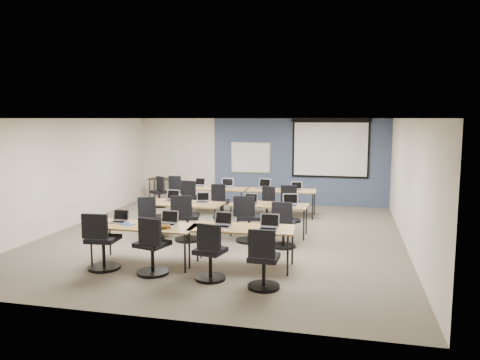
% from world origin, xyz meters
% --- Properties ---
extents(floor, '(8.00, 9.00, 0.02)m').
position_xyz_m(floor, '(0.00, 0.00, 0.00)').
color(floor, '#6B6354').
rests_on(floor, ground).
extents(ceiling, '(8.00, 9.00, 0.02)m').
position_xyz_m(ceiling, '(0.00, 0.00, 2.70)').
color(ceiling, white).
rests_on(ceiling, ground).
extents(wall_back, '(8.00, 0.04, 2.70)m').
position_xyz_m(wall_back, '(0.00, 4.50, 1.35)').
color(wall_back, beige).
rests_on(wall_back, ground).
extents(wall_front, '(8.00, 0.04, 2.70)m').
position_xyz_m(wall_front, '(0.00, -4.50, 1.35)').
color(wall_front, beige).
rests_on(wall_front, ground).
extents(wall_left, '(0.04, 9.00, 2.70)m').
position_xyz_m(wall_left, '(-4.00, 0.00, 1.35)').
color(wall_left, beige).
rests_on(wall_left, ground).
extents(wall_right, '(0.04, 9.00, 2.70)m').
position_xyz_m(wall_right, '(4.00, 0.00, 1.35)').
color(wall_right, beige).
rests_on(wall_right, ground).
extents(blue_accent_panel, '(5.50, 0.04, 2.70)m').
position_xyz_m(blue_accent_panel, '(1.25, 4.47, 1.35)').
color(blue_accent_panel, '#3D5977').
rests_on(blue_accent_panel, wall_back).
extents(whiteboard, '(1.28, 0.03, 0.98)m').
position_xyz_m(whiteboard, '(-0.30, 4.43, 1.45)').
color(whiteboard, silver).
rests_on(whiteboard, wall_back).
extents(projector_screen, '(2.40, 0.10, 1.82)m').
position_xyz_m(projector_screen, '(2.20, 4.41, 1.89)').
color(projector_screen, black).
rests_on(projector_screen, wall_back).
extents(training_table_front_left, '(1.94, 0.81, 0.73)m').
position_xyz_m(training_table_front_left, '(-0.89, -2.29, 0.69)').
color(training_table_front_left, brown).
rests_on(training_table_front_left, floor).
extents(training_table_front_right, '(1.90, 0.79, 0.73)m').
position_xyz_m(training_table_front_right, '(0.91, -2.05, 0.69)').
color(training_table_front_right, brown).
rests_on(training_table_front_right, floor).
extents(training_table_mid_left, '(1.92, 0.80, 0.73)m').
position_xyz_m(training_table_mid_left, '(-1.02, 0.09, 0.69)').
color(training_table_mid_left, brown).
rests_on(training_table_mid_left, floor).
extents(training_table_mid_right, '(1.79, 0.75, 0.73)m').
position_xyz_m(training_table_mid_right, '(1.00, 0.38, 0.68)').
color(training_table_mid_right, olive).
rests_on(training_table_mid_right, floor).
extents(training_table_back_left, '(1.76, 0.73, 0.73)m').
position_xyz_m(training_table_back_left, '(-0.91, 2.49, 0.68)').
color(training_table_back_left, '#A5732A').
rests_on(training_table_back_left, floor).
extents(training_table_back_right, '(1.89, 0.79, 0.73)m').
position_xyz_m(training_table_back_right, '(0.97, 2.58, 0.69)').
color(training_table_back_right, brown).
rests_on(training_table_back_right, floor).
extents(laptop_0, '(0.31, 0.26, 0.24)m').
position_xyz_m(laptop_0, '(-1.47, -2.16, 0.79)').
color(laptop_0, '#B7B7BA').
rests_on(laptop_0, training_table_front_left).
extents(mouse_0, '(0.07, 0.10, 0.03)m').
position_xyz_m(mouse_0, '(-1.15, -2.30, 0.74)').
color(mouse_0, white).
rests_on(mouse_0, training_table_front_left).
extents(task_chair_0, '(0.58, 0.58, 1.05)m').
position_xyz_m(task_chair_0, '(-1.49, -2.80, 0.44)').
color(task_chair_0, black).
rests_on(task_chair_0, floor).
extents(laptop_1, '(0.34, 0.29, 0.26)m').
position_xyz_m(laptop_1, '(-0.48, -2.15, 0.79)').
color(laptop_1, '#AAAAB1').
rests_on(laptop_1, training_table_front_left).
extents(mouse_1, '(0.07, 0.10, 0.03)m').
position_xyz_m(mouse_1, '(-0.33, -2.34, 0.74)').
color(mouse_1, white).
rests_on(mouse_1, training_table_front_left).
extents(task_chair_1, '(0.57, 0.56, 1.04)m').
position_xyz_m(task_chair_1, '(-0.50, -2.86, 0.43)').
color(task_chair_1, black).
rests_on(task_chair_1, floor).
extents(laptop_2, '(0.34, 0.29, 0.26)m').
position_xyz_m(laptop_2, '(0.55, -2.05, 0.79)').
color(laptop_2, '#A3A3A9').
rests_on(laptop_2, training_table_front_right).
extents(mouse_2, '(0.06, 0.09, 0.03)m').
position_xyz_m(mouse_2, '(0.68, -2.36, 0.74)').
color(mouse_2, white).
rests_on(mouse_2, training_table_front_right).
extents(task_chair_2, '(0.52, 0.52, 1.00)m').
position_xyz_m(task_chair_2, '(0.57, -2.91, 0.41)').
color(task_chair_2, black).
rests_on(task_chair_2, floor).
extents(laptop_3, '(0.35, 0.30, 0.26)m').
position_xyz_m(laptop_3, '(1.41, -2.04, 0.80)').
color(laptop_3, silver).
rests_on(laptop_3, training_table_front_right).
extents(mouse_3, '(0.08, 0.10, 0.03)m').
position_xyz_m(mouse_3, '(1.71, -2.35, 0.74)').
color(mouse_3, white).
rests_on(mouse_3, training_table_front_right).
extents(task_chair_3, '(0.52, 0.52, 1.00)m').
position_xyz_m(task_chair_3, '(1.51, -3.09, 0.41)').
color(task_chair_3, black).
rests_on(task_chair_3, floor).
extents(laptop_4, '(0.34, 0.29, 0.26)m').
position_xyz_m(laptop_4, '(-1.36, 0.29, 0.79)').
color(laptop_4, silver).
rests_on(laptop_4, training_table_mid_left).
extents(mouse_4, '(0.07, 0.10, 0.04)m').
position_xyz_m(mouse_4, '(-1.28, 0.15, 0.74)').
color(mouse_4, white).
rests_on(mouse_4, training_table_mid_left).
extents(task_chair_4, '(0.50, 0.49, 0.97)m').
position_xyz_m(task_chair_4, '(-1.52, -0.55, 0.40)').
color(task_chair_4, black).
rests_on(task_chair_4, floor).
extents(laptop_5, '(0.30, 0.25, 0.23)m').
position_xyz_m(laptop_5, '(-0.59, 0.26, 0.79)').
color(laptop_5, '#A8A8B4').
rests_on(laptop_5, training_table_mid_left).
extents(mouse_5, '(0.07, 0.10, 0.03)m').
position_xyz_m(mouse_5, '(-0.35, 0.15, 0.74)').
color(mouse_5, white).
rests_on(mouse_5, training_table_mid_left).
extents(task_chair_5, '(0.57, 0.57, 1.04)m').
position_xyz_m(task_chair_5, '(-0.69, -0.59, 0.43)').
color(task_chair_5, black).
rests_on(task_chair_5, floor).
extents(laptop_6, '(0.32, 0.27, 0.24)m').
position_xyz_m(laptop_6, '(0.58, 0.28, 0.79)').
color(laptop_6, '#B7B7BD').
rests_on(laptop_6, training_table_mid_right).
extents(mouse_6, '(0.08, 0.11, 0.04)m').
position_xyz_m(mouse_6, '(0.85, 0.03, 0.74)').
color(mouse_6, white).
rests_on(mouse_6, training_table_mid_right).
extents(task_chair_6, '(0.58, 0.58, 1.05)m').
position_xyz_m(task_chair_6, '(0.66, -0.36, 0.44)').
color(task_chair_6, black).
rests_on(task_chair_6, floor).
extents(laptop_7, '(0.35, 0.30, 0.27)m').
position_xyz_m(laptop_7, '(1.49, 0.31, 0.80)').
color(laptop_7, '#B5B5B9').
rests_on(laptop_7, training_table_mid_right).
extents(mouse_7, '(0.06, 0.10, 0.03)m').
position_xyz_m(mouse_7, '(1.69, 0.17, 0.74)').
color(mouse_7, white).
rests_on(mouse_7, training_table_mid_right).
extents(task_chair_7, '(0.52, 0.52, 1.00)m').
position_xyz_m(task_chair_7, '(1.47, -0.64, 0.41)').
color(task_chair_7, black).
rests_on(task_chair_7, floor).
extents(laptop_8, '(0.31, 0.27, 0.24)m').
position_xyz_m(laptop_8, '(-1.48, 2.76, 0.79)').
color(laptop_8, '#AEAEAE').
rests_on(laptop_8, training_table_back_left).
extents(mouse_8, '(0.08, 0.11, 0.03)m').
position_xyz_m(mouse_8, '(-1.16, 2.46, 0.74)').
color(mouse_8, white).
rests_on(mouse_8, training_table_back_left).
extents(task_chair_8, '(0.52, 0.52, 1.00)m').
position_xyz_m(task_chair_8, '(-1.53, 2.06, 0.41)').
color(task_chair_8, black).
rests_on(task_chair_8, floor).
extents(laptop_9, '(0.34, 0.29, 0.26)m').
position_xyz_m(laptop_9, '(-0.64, 2.74, 0.79)').
color(laptop_9, '#ACACAC').
rests_on(laptop_9, training_table_back_left).
extents(mouse_9, '(0.07, 0.10, 0.03)m').
position_xyz_m(mouse_9, '(-0.29, 2.54, 0.74)').
color(mouse_9, white).
rests_on(mouse_9, training_table_back_left).
extents(task_chair_9, '(0.47, 0.47, 0.96)m').
position_xyz_m(task_chair_9, '(-0.59, 1.87, 0.39)').
color(task_chair_9, black).
rests_on(task_chair_9, floor).
extents(laptop_10, '(0.36, 0.31, 0.27)m').
position_xyz_m(laptop_10, '(0.45, 2.75, 0.80)').
color(laptop_10, '#ABABAD').
rests_on(laptop_10, training_table_back_right).
extents(mouse_10, '(0.09, 0.11, 0.04)m').
position_xyz_m(mouse_10, '(0.76, 2.58, 0.74)').
color(mouse_10, white).
rests_on(mouse_10, training_table_back_right).
extents(task_chair_10, '(0.48, 0.46, 0.94)m').
position_xyz_m(task_chair_10, '(0.70, 1.88, 0.39)').
color(task_chair_10, black).
rests_on(task_chair_10, floor).
extents(laptop_11, '(0.30, 0.26, 0.23)m').
position_xyz_m(laptop_11, '(1.38, 2.63, 0.79)').
color(laptop_11, silver).
rests_on(laptop_11, training_table_back_right).
extents(mouse_11, '(0.08, 0.11, 0.04)m').
position_xyz_m(mouse_11, '(1.69, 2.42, 0.74)').
color(mouse_11, white).
rests_on(mouse_11, training_table_back_right).
extents(task_chair_11, '(0.52, 0.51, 0.99)m').
position_xyz_m(task_chair_11, '(1.32, 1.88, 0.41)').
color(task_chair_11, black).
rests_on(task_chair_11, floor).
extents(blue_mousepad, '(0.31, 0.29, 0.01)m').
position_xyz_m(blue_mousepad, '(-1.23, -2.28, 0.73)').
color(blue_mousepad, navy).
rests_on(blue_mousepad, training_table_front_left).
extents(snack_bowl, '(0.29, 0.29, 0.06)m').
position_xyz_m(snack_bowl, '(-0.45, -2.41, 0.76)').
color(snack_bowl, brown).
rests_on(snack_bowl, training_table_front_left).
extents(snack_plate, '(0.23, 0.23, 0.01)m').
position_xyz_m(snack_plate, '(0.46, -2.43, 0.74)').
color(snack_plate, white).
rests_on(snack_plate, training_table_front_right).
extents(coffee_cup, '(0.08, 0.08, 0.06)m').
position_xyz_m(coffee_cup, '(0.57, -2.40, 0.77)').
color(coffee_cup, silver).
rests_on(coffee_cup, snack_plate).
extents(utility_table, '(0.93, 0.52, 0.75)m').
position_xyz_m(utility_table, '(-3.13, 4.03, 0.66)').
color(utility_table, black).
rests_on(utility_table, floor).
extents(spare_chair_a, '(0.47, 0.47, 0.96)m').
position_xyz_m(spare_chair_a, '(-2.39, 3.30, 0.39)').
color(spare_chair_a, black).
rests_on(spare_chair_a, floor).
extents(spare_chair_b, '(0.55, 0.48, 0.96)m').
position_xyz_m(spare_chair_b, '(-2.84, 3.01, 0.39)').
color(spare_chair_b, black).
rests_on(spare_chair_b, floor).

